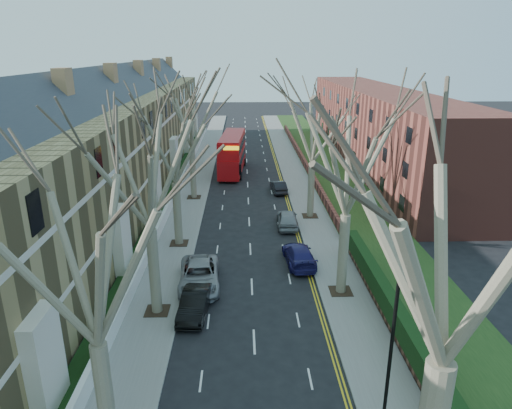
{
  "coord_description": "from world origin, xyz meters",
  "views": [
    {
      "loc": [
        -0.5,
        -17.8,
        14.91
      ],
      "look_at": [
        0.54,
        18.21,
        2.6
      ],
      "focal_mm": 32.0,
      "sensor_mm": 36.0,
      "label": 1
    }
  ],
  "objects": [
    {
      "name": "ground",
      "position": [
        0.0,
        0.0,
        0.0
      ],
      "size": [
        240.0,
        240.0,
        0.0
      ],
      "primitive_type": "plane",
      "color": "black",
      "rests_on": "ground"
    },
    {
      "name": "front_wall_left",
      "position": [
        -7.65,
        31.0,
        0.62
      ],
      "size": [
        0.3,
        78.0,
        1.0
      ],
      "color": "white",
      "rests_on": "ground"
    },
    {
      "name": "car_left_mid",
      "position": [
        -3.43,
        5.84,
        0.71
      ],
      "size": [
        1.88,
        4.43,
        1.42
      ],
      "primitive_type": "imported",
      "rotation": [
        0.0,
        0.0,
        -0.09
      ],
      "color": "black",
      "rests_on": "ground"
    },
    {
      "name": "double_decker_bus",
      "position": [
        -1.85,
        38.69,
        2.31
      ],
      "size": [
        3.44,
        11.41,
        4.7
      ],
      "rotation": [
        0.0,
        0.0,
        3.07
      ],
      "color": "#AC0C0F",
      "rests_on": "ground"
    },
    {
      "name": "car_right_near",
      "position": [
        3.51,
        12.31,
        0.7
      ],
      "size": [
        2.31,
        4.95,
        1.4
      ],
      "primitive_type": "imported",
      "rotation": [
        0.0,
        0.0,
        3.22
      ],
      "color": "navy",
      "rests_on": "ground"
    },
    {
      "name": "tree_left_far",
      "position": [
        -5.7,
        16.0,
        9.24
      ],
      "size": [
        10.15,
        10.15,
        14.22
      ],
      "color": "#6D654E",
      "rests_on": "ground"
    },
    {
      "name": "tree_right_near",
      "position": [
        5.7,
        -6.0,
        9.86
      ],
      "size": [
        10.85,
        10.85,
        15.2
      ],
      "color": "#6D654E",
      "rests_on": "ground"
    },
    {
      "name": "pavement_right",
      "position": [
        6.0,
        39.0,
        0.06
      ],
      "size": [
        3.0,
        102.0,
        0.12
      ],
      "primitive_type": "cube",
      "color": "slate",
      "rests_on": "ground"
    },
    {
      "name": "tree_left_dist",
      "position": [
        -5.7,
        28.0,
        9.56
      ],
      "size": [
        10.5,
        10.5,
        14.71
      ],
      "color": "#6D654E",
      "rests_on": "ground"
    },
    {
      "name": "tree_right_far",
      "position": [
        5.7,
        22.0,
        9.24
      ],
      "size": [
        10.15,
        10.15,
        14.22
      ],
      "color": "#6D654E",
      "rests_on": "ground"
    },
    {
      "name": "pavement_left",
      "position": [
        -6.0,
        39.0,
        0.06
      ],
      "size": [
        3.0,
        102.0,
        0.12
      ],
      "primitive_type": "cube",
      "color": "slate",
      "rests_on": "ground"
    },
    {
      "name": "car_right_mid",
      "position": [
        3.35,
        19.67,
        0.75
      ],
      "size": [
        1.92,
        4.48,
        1.51
      ],
      "primitive_type": "imported",
      "rotation": [
        0.0,
        0.0,
        3.11
      ],
      "color": "gray",
      "rests_on": "ground"
    },
    {
      "name": "car_left_far",
      "position": [
        -3.45,
        9.15,
        0.78
      ],
      "size": [
        2.95,
        5.79,
        1.57
      ],
      "primitive_type": "imported",
      "rotation": [
        0.0,
        0.0,
        0.06
      ],
      "color": "gray",
      "rests_on": "ground"
    },
    {
      "name": "tree_right_mid",
      "position": [
        5.7,
        8.0,
        9.56
      ],
      "size": [
        10.5,
        10.5,
        14.71
      ],
      "color": "#6D654E",
      "rests_on": "ground"
    },
    {
      "name": "terrace_left",
      "position": [
        -13.65,
        31.0,
        5.53
      ],
      "size": [
        9.7,
        78.0,
        13.6
      ],
      "color": "olive",
      "rests_on": "ground"
    },
    {
      "name": "tree_left_near",
      "position": [
        -5.7,
        -4.0,
        8.93
      ],
      "size": [
        9.8,
        9.8,
        13.73
      ],
      "color": "#6D654E",
      "rests_on": "ground"
    },
    {
      "name": "flats_right",
      "position": [
        17.46,
        43.0,
        4.98
      ],
      "size": [
        13.97,
        54.0,
        10.0
      ],
      "color": "brown",
      "rests_on": "ground"
    },
    {
      "name": "tree_left_mid",
      "position": [
        -5.7,
        6.0,
        9.56
      ],
      "size": [
        10.5,
        10.5,
        14.71
      ],
      "color": "#6D654E",
      "rests_on": "ground"
    },
    {
      "name": "wall_hedge_right",
      "position": [
        7.7,
        2.0,
        1.12
      ],
      "size": [
        0.7,
        24.0,
        1.8
      ],
      "color": "brown",
      "rests_on": "ground"
    },
    {
      "name": "grass_verge_right",
      "position": [
        10.5,
        39.0,
        0.15
      ],
      "size": [
        6.0,
        102.0,
        0.06
      ],
      "color": "#1B3A15",
      "rests_on": "ground"
    },
    {
      "name": "lamp_post",
      "position": [
        5.0,
        -3.5,
        4.57
      ],
      "size": [
        0.18,
        0.5,
        8.11
      ],
      "color": "black",
      "rests_on": "ground"
    },
    {
      "name": "car_right_far",
      "position": [
        3.35,
        29.93,
        0.64
      ],
      "size": [
        1.75,
        3.99,
        1.28
      ],
      "primitive_type": "imported",
      "rotation": [
        0.0,
        0.0,
        3.25
      ],
      "color": "black",
      "rests_on": "ground"
    }
  ]
}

